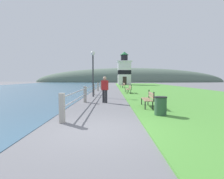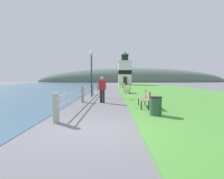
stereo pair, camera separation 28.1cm
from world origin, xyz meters
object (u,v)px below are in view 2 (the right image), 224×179
(park_bench_midway, at_px, (128,88))
(park_bench_far, at_px, (123,85))
(person_strolling, at_px, (102,89))
(lamp_post, at_px, (91,65))
(lighthouse, at_px, (125,71))
(trash_bin, at_px, (156,107))
(park_bench_near, at_px, (145,98))

(park_bench_midway, relative_size, park_bench_far, 0.94)
(park_bench_midway, xyz_separation_m, person_strolling, (-2.24, -6.92, 0.40))
(park_bench_midway, distance_m, lamp_post, 5.12)
(lighthouse, bearing_deg, person_strolling, -96.30)
(lighthouse, distance_m, person_strolling, 31.69)
(person_strolling, bearing_deg, park_bench_far, 16.04)
(park_bench_midway, height_order, trash_bin, park_bench_midway)
(lighthouse, distance_m, trash_bin, 35.69)
(person_strolling, bearing_deg, lighthouse, 17.44)
(park_bench_midway, distance_m, park_bench_far, 10.19)
(lighthouse, bearing_deg, park_bench_near, -91.76)
(park_bench_far, distance_m, lamp_post, 13.92)
(person_strolling, bearing_deg, lamp_post, 40.93)
(park_bench_far, relative_size, trash_bin, 2.28)
(park_bench_midway, bearing_deg, park_bench_near, 89.66)
(park_bench_near, bearing_deg, park_bench_far, -86.10)
(park_bench_far, distance_m, person_strolling, 17.27)
(park_bench_midway, bearing_deg, park_bench_far, -92.05)
(park_bench_midway, bearing_deg, person_strolling, 70.44)
(park_bench_midway, xyz_separation_m, trash_bin, (0.27, -11.07, -0.11))
(park_bench_midway, distance_m, lighthouse, 24.68)
(park_bench_midway, relative_size, person_strolling, 1.04)
(lighthouse, relative_size, person_strolling, 4.69)
(lighthouse, relative_size, trash_bin, 9.63)
(lighthouse, bearing_deg, park_bench_midway, -92.87)
(lamp_post, bearing_deg, person_strolling, -72.81)
(park_bench_near, height_order, lighthouse, lighthouse)
(park_bench_far, bearing_deg, park_bench_midway, 83.65)
(park_bench_near, height_order, person_strolling, person_strolling)
(lighthouse, bearing_deg, park_bench_far, -94.61)
(park_bench_near, height_order, trash_bin, park_bench_near)
(park_bench_near, relative_size, person_strolling, 0.98)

